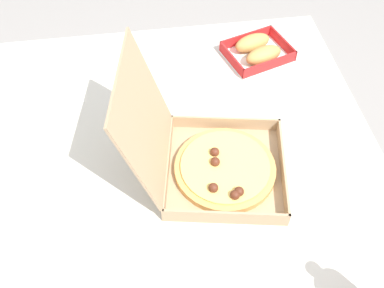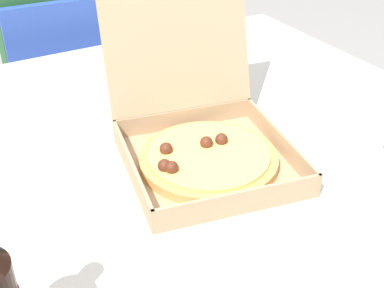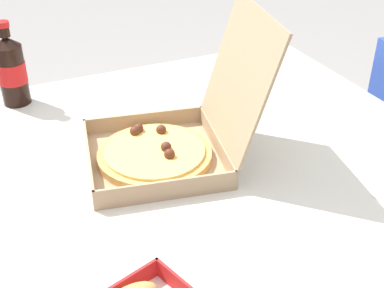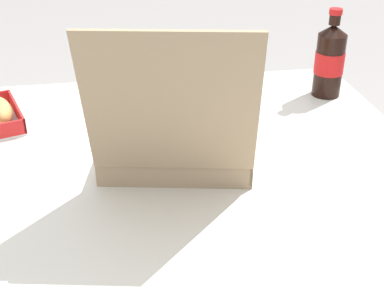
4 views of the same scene
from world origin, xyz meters
The scene contains 5 objects.
ground_plane centered at (0.00, 0.00, 0.00)m, with size 10.00×10.00×0.00m, color gray.
dining_table centered at (0.00, 0.00, 0.65)m, with size 1.12×1.09×0.73m.
pizza_box_open centered at (-0.04, -0.09, 0.77)m, with size 0.36×0.43×0.33m.
bread_side_box centered at (0.37, -0.31, 0.75)m, with size 0.20×0.23×0.06m.
paper_menu centered at (0.35, 0.31, 0.73)m, with size 0.21×0.15×0.00m, color white.
Camera 1 is at (-0.67, 0.05, 1.63)m, focal length 41.11 mm.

